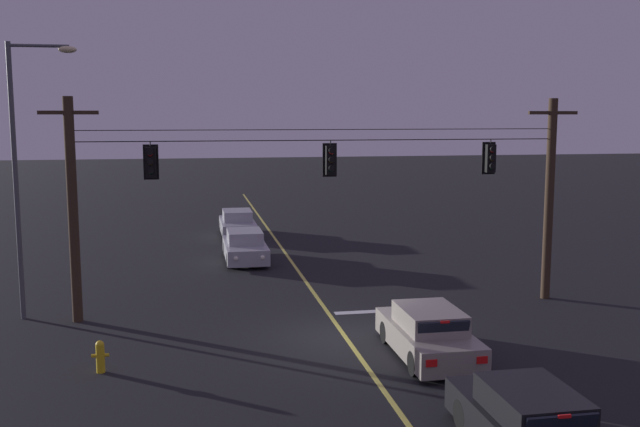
# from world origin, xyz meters

# --- Properties ---
(ground_plane) EXTENTS (180.00, 180.00, 0.00)m
(ground_plane) POSITION_xyz_m (0.00, 0.00, 0.00)
(ground_plane) COLOR black
(lane_centre_stripe) EXTENTS (0.14, 60.00, 0.01)m
(lane_centre_stripe) POSITION_xyz_m (0.00, 9.18, 0.00)
(lane_centre_stripe) COLOR #D1C64C
(lane_centre_stripe) RESTS_ON ground
(stop_bar_paint) EXTENTS (3.40, 0.36, 0.01)m
(stop_bar_paint) POSITION_xyz_m (1.90, 2.58, 0.00)
(stop_bar_paint) COLOR silver
(stop_bar_paint) RESTS_ON ground
(signal_span_assembly) EXTENTS (17.92, 0.32, 7.12)m
(signal_span_assembly) POSITION_xyz_m (0.00, 3.18, 3.71)
(signal_span_assembly) COLOR #38281C
(signal_span_assembly) RESTS_ON ground
(traffic_light_leftmost) EXTENTS (0.48, 0.41, 1.22)m
(traffic_light_leftmost) POSITION_xyz_m (-5.63, 3.17, 5.06)
(traffic_light_leftmost) COLOR black
(traffic_light_left_inner) EXTENTS (0.48, 0.41, 1.22)m
(traffic_light_left_inner) POSITION_xyz_m (0.17, 3.17, 5.06)
(traffic_light_left_inner) COLOR black
(traffic_light_centre) EXTENTS (0.48, 0.41, 1.22)m
(traffic_light_centre) POSITION_xyz_m (5.79, 3.17, 5.06)
(traffic_light_centre) COLOR black
(car_waiting_near_lane) EXTENTS (1.80, 4.33, 1.39)m
(car_waiting_near_lane) POSITION_xyz_m (1.83, -2.10, 0.65)
(car_waiting_near_lane) COLOR gray
(car_waiting_near_lane) RESTS_ON ground
(car_oncoming_lead) EXTENTS (1.80, 4.42, 1.39)m
(car_oncoming_lead) POSITION_xyz_m (-2.03, 11.77, 0.65)
(car_oncoming_lead) COLOR #A5A5AD
(car_oncoming_lead) RESTS_ON ground
(car_oncoming_trailing) EXTENTS (1.80, 4.42, 1.39)m
(car_oncoming_trailing) POSITION_xyz_m (-1.89, 18.70, 0.65)
(car_oncoming_trailing) COLOR #A5A5AD
(car_oncoming_trailing) RESTS_ON ground
(car_waiting_second_near) EXTENTS (1.80, 4.33, 1.39)m
(car_waiting_second_near) POSITION_xyz_m (1.86, -7.94, 0.65)
(car_waiting_second_near) COLOR black
(car_waiting_second_near) RESTS_ON ground
(street_lamp_corner) EXTENTS (2.11, 0.30, 8.79)m
(street_lamp_corner) POSITION_xyz_m (-9.55, 3.82, 5.22)
(street_lamp_corner) COLOR #4C4F54
(street_lamp_corner) RESTS_ON ground
(fire_hydrant) EXTENTS (0.44, 0.22, 0.84)m
(fire_hydrant) POSITION_xyz_m (-6.81, -1.71, 0.44)
(fire_hydrant) COLOR gold
(fire_hydrant) RESTS_ON ground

